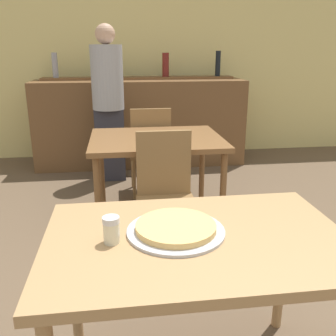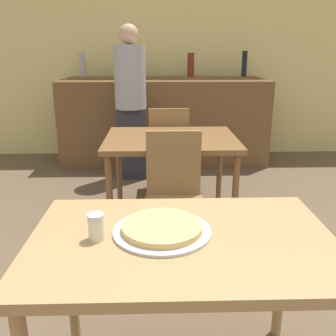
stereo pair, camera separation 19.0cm
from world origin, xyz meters
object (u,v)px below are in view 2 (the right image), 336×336
Objects in this scene: pizza_tray at (162,229)px; cheese_shaker at (96,227)px; chair_far_side_back at (169,147)px; person_standing at (131,99)px; chair_far_side_front at (174,190)px.

cheese_shaker is at bearing -169.38° from pizza_tray.
cheese_shaker is (-0.34, -2.31, 0.29)m from chair_far_side_back.
chair_far_side_back is 8.76× the size of cheese_shaker.
cheese_shaker is 2.88m from person_standing.
chair_far_side_front is 1.84m from person_standing.
cheese_shaker is 0.06× the size of person_standing.
cheese_shaker is at bearing -107.02° from chair_far_side_front.
person_standing is at bearing 91.13° from cheese_shaker.
person_standing is at bearing -54.72° from chair_far_side_back.
cheese_shaker is (-0.34, -1.12, 0.29)m from chair_far_side_front.
person_standing is at bearing 102.86° from chair_far_side_front.
pizza_tray is (-0.10, -2.26, 0.25)m from chair_far_side_back.
person_standing reaches higher than cheese_shaker.
chair_far_side_back is 2.35m from cheese_shaker.
chair_far_side_back reaches higher than pizza_tray.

